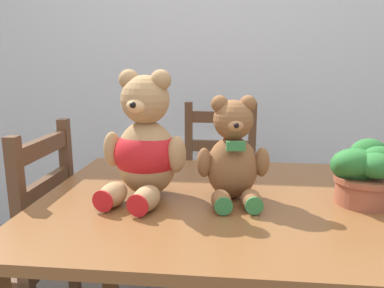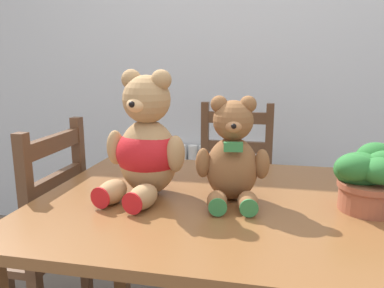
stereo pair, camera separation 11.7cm
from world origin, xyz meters
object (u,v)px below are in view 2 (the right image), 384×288
Objects in this scene: wooden_chair_behind at (233,203)px; wooden_chair_side at (27,243)px; potted_plant at (369,177)px; teddy_bear_left at (146,146)px; teddy_bear_right at (232,157)px.

wooden_chair_behind is 1.00m from wooden_chair_side.
potted_plant is (0.46, -0.75, 0.40)m from wooden_chair_behind.
teddy_bear_left is 1.23× the size of teddy_bear_right.
potted_plant is (1.22, -0.11, 0.39)m from wooden_chair_side.
teddy_bear_left reaches higher than teddy_bear_right.
teddy_bear_left is at bearing 179.89° from potted_plant.
wooden_chair_side is at bearing 0.68° from teddy_bear_left.
teddy_bear_right is (0.28, -0.00, -0.02)m from teddy_bear_left.
potted_plant is at bearing 172.77° from teddy_bear_right.
wooden_chair_behind is 0.90m from teddy_bear_left.
wooden_chair_side is 0.94m from teddy_bear_right.
teddy_bear_right is at bearing -97.75° from wooden_chair_side.
teddy_bear_left is 0.28m from teddy_bear_right.
wooden_chair_behind is 0.87m from teddy_bear_right.
teddy_bear_left is at bearing -7.83° from teddy_bear_right.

